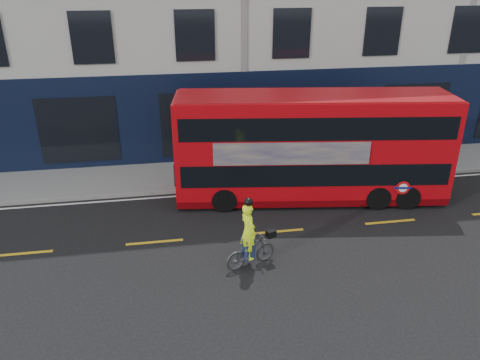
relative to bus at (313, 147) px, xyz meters
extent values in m
plane|color=black|center=(-1.83, -3.79, -2.03)|extent=(120.00, 120.00, 0.00)
cube|color=gray|center=(-1.83, 2.71, -1.97)|extent=(60.00, 3.00, 0.12)
cube|color=gray|center=(-1.83, 1.21, -1.97)|extent=(60.00, 0.12, 0.13)
cube|color=black|center=(-1.83, 4.19, -0.03)|extent=(50.00, 0.08, 4.00)
cube|color=silver|center=(-1.83, 0.91, -2.03)|extent=(58.00, 0.10, 0.01)
cube|color=#B7070E|center=(-0.04, 0.01, 0.12)|extent=(10.00, 3.52, 3.51)
cube|color=#5B0307|center=(-0.04, 0.01, -1.77)|extent=(9.99, 3.48, 0.27)
cube|color=black|center=(-0.04, 0.01, -0.66)|extent=(9.61, 3.51, 0.80)
cube|color=black|center=(-0.04, 0.01, 1.04)|extent=(9.61, 3.51, 0.80)
cube|color=maroon|center=(-0.04, 0.01, 1.90)|extent=(9.79, 3.41, 0.07)
cube|color=black|center=(4.83, -0.66, -0.66)|extent=(0.31, 1.99, 0.80)
cube|color=black|center=(4.83, -0.66, 1.04)|extent=(0.31, 1.99, 0.80)
cube|color=black|center=(-4.91, 0.67, -0.66)|extent=(0.31, 1.99, 0.80)
cube|color=#9B8F6B|center=(-1.07, -1.01, 0.19)|extent=(5.30, 0.76, 0.80)
cylinder|color=red|center=(2.89, -1.54, -1.14)|extent=(0.50, 0.09, 0.50)
cylinder|color=white|center=(2.89, -1.55, -1.14)|extent=(0.32, 0.06, 0.32)
cube|color=#0C1459|center=(2.89, -1.55, -1.14)|extent=(0.62, 0.10, 0.08)
cylinder|color=black|center=(3.31, -0.45, -1.59)|extent=(1.19, 2.37, 0.89)
cylinder|color=black|center=(2.25, -0.31, -1.59)|extent=(1.19, 2.37, 0.89)
cylinder|color=black|center=(-3.21, 0.44, -1.59)|extent=(1.19, 2.37, 0.89)
imported|color=#45484A|center=(-3.04, -4.04, -1.55)|extent=(1.66, 0.95, 0.96)
imported|color=#CBF017|center=(-3.13, -4.07, -0.85)|extent=(0.59, 0.72, 1.70)
cube|color=black|center=(-2.41, -3.82, -1.15)|extent=(0.32, 0.28, 0.21)
cube|color=#1C284C|center=(-3.13, -4.07, -1.42)|extent=(0.38, 0.43, 0.66)
sphere|color=black|center=(-3.13, -4.07, 0.07)|extent=(0.24, 0.24, 0.24)
camera|label=1|loc=(-5.23, -15.30, 5.90)|focal=35.00mm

